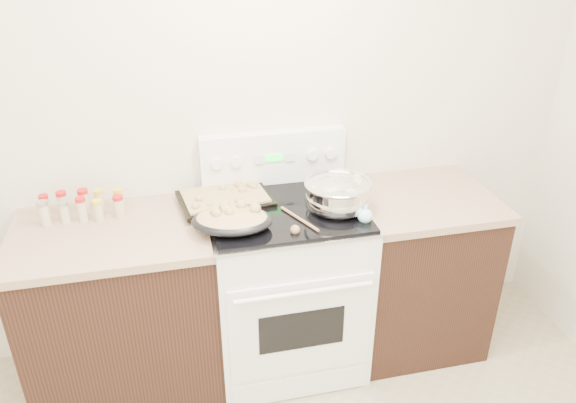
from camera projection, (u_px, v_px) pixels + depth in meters
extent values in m
cube|color=beige|center=(201.00, 110.00, 2.79)|extent=(4.00, 0.05, 2.70)
cube|color=black|center=(125.00, 312.00, 2.82)|extent=(0.90, 0.64, 0.88)
cube|color=brown|center=(111.00, 233.00, 2.61)|extent=(0.93, 0.67, 0.04)
cube|color=black|center=(413.00, 272.00, 3.13)|extent=(0.70, 0.64, 0.88)
cube|color=brown|center=(422.00, 199.00, 2.92)|extent=(0.73, 0.67, 0.04)
cube|color=white|center=(286.00, 287.00, 2.97)|extent=(0.76, 0.66, 0.92)
cube|color=white|center=(301.00, 329.00, 2.68)|extent=(0.70, 0.01, 0.55)
cube|color=black|center=(302.00, 330.00, 2.67)|extent=(0.42, 0.01, 0.22)
cylinder|color=white|center=(304.00, 293.00, 2.53)|extent=(0.65, 0.02, 0.02)
cube|color=white|center=(301.00, 386.00, 2.86)|extent=(0.70, 0.01, 0.14)
cube|color=silver|center=(286.00, 210.00, 2.75)|extent=(0.78, 0.68, 0.01)
cube|color=black|center=(286.00, 208.00, 2.75)|extent=(0.74, 0.64, 0.01)
cube|color=white|center=(273.00, 157.00, 2.93)|extent=(0.76, 0.07, 0.28)
cylinder|color=white|center=(217.00, 164.00, 2.83)|extent=(0.06, 0.02, 0.06)
cylinder|color=white|center=(236.00, 162.00, 2.85)|extent=(0.06, 0.02, 0.06)
cylinder|color=white|center=(312.00, 155.00, 2.93)|extent=(0.06, 0.02, 0.06)
cylinder|color=white|center=(331.00, 153.00, 2.95)|extent=(0.06, 0.02, 0.06)
cube|color=#19E533|center=(275.00, 158.00, 2.89)|extent=(0.09, 0.00, 0.04)
cube|color=silver|center=(260.00, 160.00, 2.87)|extent=(0.05, 0.00, 0.05)
cube|color=silver|center=(290.00, 157.00, 2.90)|extent=(0.05, 0.00, 0.05)
ellipsoid|color=silver|center=(338.00, 197.00, 2.70)|extent=(0.34, 0.34, 0.19)
cylinder|color=silver|center=(337.00, 208.00, 2.72)|extent=(0.17, 0.17, 0.01)
torus|color=silver|center=(338.00, 183.00, 2.66)|extent=(0.33, 0.33, 0.02)
cylinder|color=silver|center=(338.00, 194.00, 2.69)|extent=(0.30, 0.30, 0.11)
cylinder|color=olive|center=(338.00, 186.00, 2.67)|extent=(0.28, 0.28, 0.00)
cube|color=#C9B694|center=(338.00, 185.00, 2.66)|extent=(0.03, 0.03, 0.02)
cube|color=#C9B694|center=(335.00, 182.00, 2.69)|extent=(0.04, 0.04, 0.02)
cube|color=#C9B694|center=(353.00, 183.00, 2.68)|extent=(0.03, 0.03, 0.02)
cube|color=#C9B694|center=(333.00, 186.00, 2.64)|extent=(0.03, 0.03, 0.02)
cube|color=#C9B694|center=(358.00, 183.00, 2.68)|extent=(0.04, 0.04, 0.03)
cube|color=#C9B694|center=(357.00, 178.00, 2.73)|extent=(0.04, 0.04, 0.03)
cube|color=#C9B694|center=(352.00, 192.00, 2.59)|extent=(0.03, 0.03, 0.02)
cube|color=#C9B694|center=(338.00, 179.00, 2.71)|extent=(0.03, 0.03, 0.02)
cube|color=#C9B694|center=(348.00, 186.00, 2.65)|extent=(0.04, 0.04, 0.02)
cube|color=#C9B694|center=(349.00, 192.00, 2.59)|extent=(0.04, 0.04, 0.02)
cube|color=#C9B694|center=(315.00, 189.00, 2.62)|extent=(0.03, 0.03, 0.02)
cube|color=#C9B694|center=(336.00, 175.00, 2.76)|extent=(0.03, 0.03, 0.02)
ellipsoid|color=black|center=(232.00, 221.00, 2.54)|extent=(0.42, 0.33, 0.08)
ellipsoid|color=tan|center=(232.00, 218.00, 2.54)|extent=(0.37, 0.30, 0.06)
sphere|color=tan|center=(224.00, 206.00, 2.57)|extent=(0.04, 0.04, 0.04)
sphere|color=tan|center=(242.00, 205.00, 2.59)|extent=(0.05, 0.05, 0.05)
sphere|color=tan|center=(229.00, 212.00, 2.52)|extent=(0.04, 0.04, 0.04)
sphere|color=tan|center=(225.00, 205.00, 2.58)|extent=(0.05, 0.05, 0.05)
sphere|color=tan|center=(226.00, 210.00, 2.54)|extent=(0.05, 0.05, 0.05)
sphere|color=tan|center=(215.00, 212.00, 2.53)|extent=(0.05, 0.05, 0.05)
sphere|color=tan|center=(217.00, 214.00, 2.51)|extent=(0.04, 0.04, 0.04)
sphere|color=tan|center=(255.00, 208.00, 2.55)|extent=(0.05, 0.05, 0.05)
cube|color=black|center=(225.00, 199.00, 2.80)|extent=(0.48, 0.37, 0.02)
cube|color=tan|center=(225.00, 197.00, 2.79)|extent=(0.43, 0.32, 0.02)
sphere|color=tan|center=(238.00, 201.00, 2.73)|extent=(0.04, 0.04, 0.04)
sphere|color=tan|center=(210.00, 205.00, 2.70)|extent=(0.03, 0.03, 0.03)
sphere|color=tan|center=(241.00, 187.00, 2.86)|extent=(0.04, 0.04, 0.04)
sphere|color=tan|center=(254.00, 187.00, 2.86)|extent=(0.03, 0.03, 0.03)
sphere|color=tan|center=(238.00, 184.00, 2.88)|extent=(0.04, 0.04, 0.04)
sphere|color=tan|center=(195.00, 206.00, 2.67)|extent=(0.04, 0.04, 0.04)
sphere|color=tan|center=(251.00, 185.00, 2.88)|extent=(0.04, 0.04, 0.04)
sphere|color=tan|center=(223.00, 188.00, 2.85)|extent=(0.04, 0.04, 0.04)
sphere|color=tan|center=(242.00, 190.00, 2.83)|extent=(0.04, 0.04, 0.04)
sphere|color=tan|center=(199.00, 199.00, 2.74)|extent=(0.04, 0.04, 0.04)
cylinder|color=#A07349|center=(299.00, 219.00, 2.62)|extent=(0.13, 0.26, 0.01)
sphere|color=#A07349|center=(295.00, 230.00, 2.53)|extent=(0.04, 0.04, 0.04)
sphere|color=#A0E5EF|center=(365.00, 216.00, 2.61)|extent=(0.07, 0.07, 0.07)
cylinder|color=#A0E5EF|center=(366.00, 201.00, 2.70)|extent=(0.10, 0.22, 0.06)
cylinder|color=#BFB28C|center=(45.00, 207.00, 2.69)|extent=(0.04, 0.04, 0.10)
cylinder|color=#B21414|center=(43.00, 197.00, 2.66)|extent=(0.04, 0.04, 0.02)
cylinder|color=#BFB28C|center=(63.00, 205.00, 2.71)|extent=(0.05, 0.05, 0.10)
cylinder|color=#B21414|center=(61.00, 194.00, 2.68)|extent=(0.05, 0.05, 0.02)
cylinder|color=#BFB28C|center=(84.00, 203.00, 2.72)|extent=(0.05, 0.05, 0.11)
cylinder|color=#B21414|center=(82.00, 191.00, 2.69)|extent=(0.05, 0.05, 0.02)
cylinder|color=#BFB28C|center=(100.00, 202.00, 2.75)|extent=(0.04, 0.04, 0.09)
cylinder|color=gold|center=(98.00, 192.00, 2.72)|extent=(0.05, 0.05, 0.02)
cylinder|color=#BFB28C|center=(119.00, 201.00, 2.76)|extent=(0.05, 0.05, 0.09)
cylinder|color=gold|center=(118.00, 191.00, 2.73)|extent=(0.05, 0.05, 0.02)
cylinder|color=#BFB28C|center=(45.00, 215.00, 2.61)|extent=(0.05, 0.05, 0.11)
cylinder|color=#B2B2B7|center=(42.00, 203.00, 2.58)|extent=(0.05, 0.05, 0.02)
cylinder|color=#BFB28C|center=(65.00, 214.00, 2.64)|extent=(0.04, 0.04, 0.09)
cylinder|color=#B2B2B7|center=(63.00, 204.00, 2.61)|extent=(0.05, 0.05, 0.02)
cylinder|color=#BFB28C|center=(82.00, 211.00, 2.65)|extent=(0.04, 0.04, 0.11)
cylinder|color=#B21414|center=(80.00, 200.00, 2.62)|extent=(0.05, 0.05, 0.02)
cylinder|color=#BFB28C|center=(99.00, 212.00, 2.65)|extent=(0.04, 0.04, 0.09)
cylinder|color=gold|center=(97.00, 202.00, 2.63)|extent=(0.05, 0.05, 0.02)
cylinder|color=#BFB28C|center=(119.00, 208.00, 2.69)|extent=(0.05, 0.05, 0.09)
cylinder|color=#B21414|center=(118.00, 198.00, 2.66)|extent=(0.05, 0.05, 0.02)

